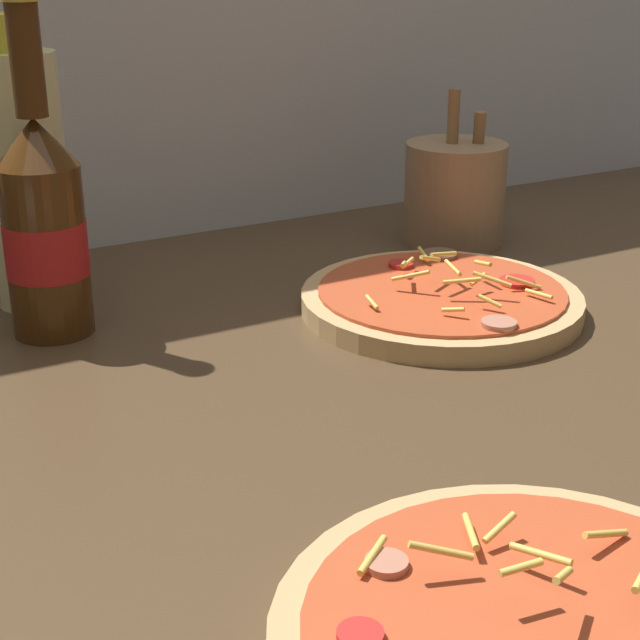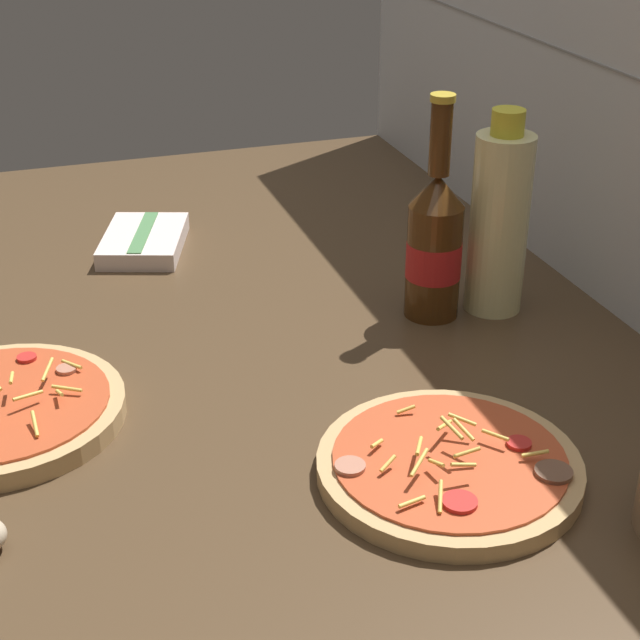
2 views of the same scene
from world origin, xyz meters
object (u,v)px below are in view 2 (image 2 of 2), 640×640
at_px(pizza_far, 449,466).
at_px(beer_bottle, 435,243).
at_px(pizza_near, 0,411).
at_px(oil_bottle, 499,221).
at_px(dish_towel, 144,241).

height_order(pizza_far, beer_bottle, beer_bottle).
relative_size(pizza_near, beer_bottle, 0.92).
bearing_deg(oil_bottle, pizza_near, -82.73).
distance_m(pizza_far, oil_bottle, 0.37).
xyz_separation_m(pizza_near, oil_bottle, (-0.07, 0.57, 0.10)).
height_order(oil_bottle, dish_towel, oil_bottle).
distance_m(pizza_far, beer_bottle, 0.33).
distance_m(beer_bottle, dish_towel, 0.43).
relative_size(beer_bottle, dish_towel, 1.48).
bearing_deg(pizza_near, oil_bottle, 97.27).
bearing_deg(pizza_far, oil_bottle, 146.56).
height_order(beer_bottle, oil_bottle, beer_bottle).
relative_size(pizza_near, pizza_far, 1.02).
relative_size(pizza_near, oil_bottle, 1.00).
xyz_separation_m(pizza_near, pizza_far, (0.22, 0.38, -0.00)).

